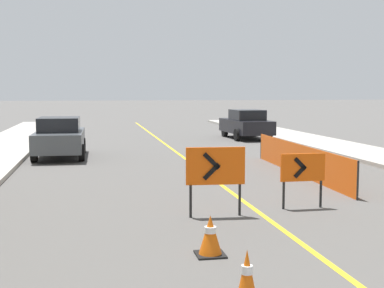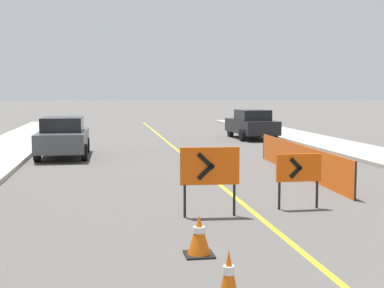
% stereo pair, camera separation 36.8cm
% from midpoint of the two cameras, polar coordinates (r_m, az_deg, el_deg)
% --- Properties ---
extents(lane_stripe, '(0.12, 49.72, 0.01)m').
position_cam_midpoint_polar(lane_stripe, '(19.58, -0.72, -1.97)').
color(lane_stripe, gold).
rests_on(lane_stripe, ground_plane).
extents(sidewalk_right, '(2.85, 49.72, 0.15)m').
position_cam_midpoint_polar(sidewalk_right, '(22.09, 18.73, -1.21)').
color(sidewalk_right, '#ADA89E').
rests_on(sidewalk_right, ground_plane).
extents(traffic_cone_fifth, '(0.34, 0.34, 0.69)m').
position_cam_midpoint_polar(traffic_cone_fifth, '(6.75, 4.27, -14.02)').
color(traffic_cone_fifth, black).
rests_on(traffic_cone_fifth, ground_plane).
extents(traffic_cone_farthest, '(0.46, 0.46, 0.65)m').
position_cam_midpoint_polar(traffic_cone_farthest, '(8.62, 0.73, -9.74)').
color(traffic_cone_farthest, black).
rests_on(traffic_cone_farthest, ground_plane).
extents(arrow_barricade_primary, '(1.24, 0.15, 1.46)m').
position_cam_midpoint_polar(arrow_barricade_primary, '(11.08, 1.56, -2.60)').
color(arrow_barricade_primary, '#EF560C').
rests_on(arrow_barricade_primary, ground_plane).
extents(arrow_barricade_secondary, '(1.03, 0.09, 1.23)m').
position_cam_midpoint_polar(arrow_barricade_secondary, '(12.09, 10.87, -2.72)').
color(arrow_barricade_secondary, '#EF560C').
rests_on(arrow_barricade_secondary, ground_plane).
extents(safety_mesh_fence, '(0.23, 8.06, 0.96)m').
position_cam_midpoint_polar(safety_mesh_fence, '(16.99, 10.64, -1.62)').
color(safety_mesh_fence, '#EF560C').
rests_on(safety_mesh_fence, ground_plane).
extents(parked_car_curb_near, '(1.94, 4.33, 1.59)m').
position_cam_midpoint_polar(parked_car_curb_near, '(21.60, -14.40, 0.70)').
color(parked_car_curb_near, '#474C51').
rests_on(parked_car_curb_near, ground_plane).
extents(parked_car_curb_mid, '(2.01, 4.38, 1.59)m').
position_cam_midpoint_polar(parked_car_curb_mid, '(29.31, 5.44, 2.13)').
color(parked_car_curb_mid, black).
rests_on(parked_car_curb_mid, ground_plane).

